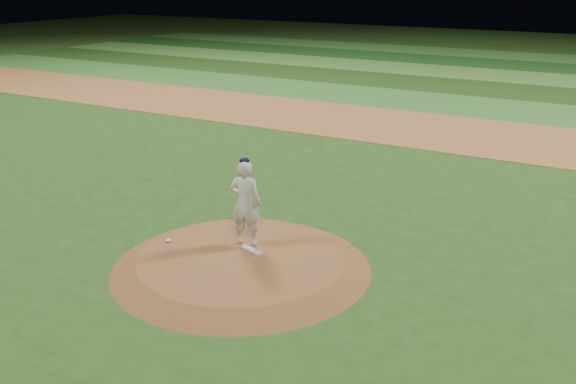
{
  "coord_description": "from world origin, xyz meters",
  "views": [
    {
      "loc": [
        6.99,
        -10.27,
        6.01
      ],
      "look_at": [
        0.0,
        2.0,
        1.1
      ],
      "focal_mm": 40.0,
      "sensor_mm": 36.0,
      "label": 1
    }
  ],
  "objects_px": {
    "pitching_rubber": "(251,250)",
    "pitcher_on_mound": "(245,203)",
    "pitchers_mound": "(242,262)",
    "rosin_bag": "(168,240)"
  },
  "relations": [
    {
      "from": "pitcher_on_mound",
      "to": "pitching_rubber",
      "type": "bearing_deg",
      "value": -40.87
    },
    {
      "from": "pitchers_mound",
      "to": "rosin_bag",
      "type": "relative_size",
      "value": 44.42
    },
    {
      "from": "pitchers_mound",
      "to": "pitching_rubber",
      "type": "relative_size",
      "value": 8.8
    },
    {
      "from": "pitching_rubber",
      "to": "pitcher_on_mound",
      "type": "height_order",
      "value": "pitcher_on_mound"
    },
    {
      "from": "rosin_bag",
      "to": "pitching_rubber",
      "type": "bearing_deg",
      "value": 15.49
    },
    {
      "from": "pitchers_mound",
      "to": "pitcher_on_mound",
      "type": "relative_size",
      "value": 2.76
    },
    {
      "from": "pitchers_mound",
      "to": "pitching_rubber",
      "type": "distance_m",
      "value": 0.39
    },
    {
      "from": "pitchers_mound",
      "to": "rosin_bag",
      "type": "distance_m",
      "value": 1.86
    },
    {
      "from": "pitching_rubber",
      "to": "rosin_bag",
      "type": "relative_size",
      "value": 5.05
    },
    {
      "from": "pitching_rubber",
      "to": "pitcher_on_mound",
      "type": "distance_m",
      "value": 1.04
    }
  ]
}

